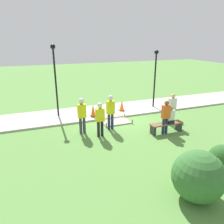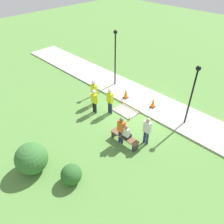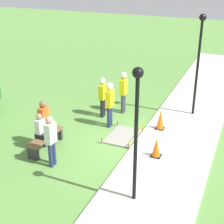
% 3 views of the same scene
% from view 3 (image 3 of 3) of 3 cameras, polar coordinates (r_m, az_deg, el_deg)
% --- Properties ---
extents(ground_plane, '(60.00, 60.00, 0.00)m').
position_cam_3_polar(ground_plane, '(12.39, 3.59, -5.59)').
color(ground_plane, '#5B8E42').
extents(sidewalk, '(28.00, 2.77, 0.10)m').
position_cam_3_polar(sidewalk, '(12.05, 9.84, -6.58)').
color(sidewalk, '#BCB7AD').
rests_on(sidewalk, ground_plane).
extents(wet_concrete_patch, '(1.58, 1.09, 0.25)m').
position_cam_3_polar(wet_concrete_patch, '(12.94, 1.84, -4.01)').
color(wet_concrete_patch, gray).
rests_on(wet_concrete_patch, ground_plane).
extents(traffic_cone_near_patch, '(0.34, 0.34, 0.68)m').
position_cam_3_polar(traffic_cone_near_patch, '(11.48, 7.37, -5.84)').
color(traffic_cone_near_patch, black).
rests_on(traffic_cone_near_patch, sidewalk).
extents(traffic_cone_far_patch, '(0.34, 0.34, 0.77)m').
position_cam_3_polar(traffic_cone_far_patch, '(13.30, 8.05, -1.28)').
color(traffic_cone_far_patch, black).
rests_on(traffic_cone_far_patch, sidewalk).
extents(park_bench, '(1.73, 0.44, 0.50)m').
position_cam_3_polar(park_bench, '(12.25, -10.98, -4.52)').
color(park_bench, '#2D2D33').
rests_on(park_bench, ground_plane).
extents(person_seated_on_bench, '(0.36, 0.44, 0.89)m').
position_cam_3_polar(person_seated_on_bench, '(11.94, -11.74, -2.66)').
color(person_seated_on_bench, black).
rests_on(person_seated_on_bench, park_bench).
extents(worker_supervisor, '(0.40, 0.27, 1.85)m').
position_cam_3_polar(worker_supervisor, '(13.29, -0.39, 1.93)').
color(worker_supervisor, navy).
rests_on(worker_supervisor, ground_plane).
extents(worker_assistant, '(0.40, 0.25, 1.71)m').
position_cam_3_polar(worker_assistant, '(14.23, -1.56, 3.01)').
color(worker_assistant, black).
rests_on(worker_assistant, ground_plane).
extents(worker_trainee, '(0.40, 0.26, 1.83)m').
position_cam_3_polar(worker_trainee, '(14.59, 1.93, 3.93)').
color(worker_trainee, '#383D47').
rests_on(worker_trainee, ground_plane).
extents(bystander_in_orange_shirt, '(0.40, 0.23, 1.72)m').
position_cam_3_polar(bystander_in_orange_shirt, '(12.15, -11.22, -1.48)').
color(bystander_in_orange_shirt, navy).
rests_on(bystander_in_orange_shirt, ground_plane).
extents(bystander_in_gray_shirt, '(0.40, 0.23, 1.75)m').
position_cam_3_polar(bystander_in_gray_shirt, '(10.93, -10.12, -4.32)').
color(bystander_in_gray_shirt, navy).
rests_on(bystander_in_gray_shirt, ground_plane).
extents(lamppost_near, '(0.28, 0.28, 4.14)m').
position_cam_3_polar(lamppost_near, '(14.17, 14.29, 9.73)').
color(lamppost_near, black).
rests_on(lamppost_near, sidewalk).
extents(lamppost_far, '(0.28, 0.28, 3.74)m').
position_cam_3_polar(lamppost_far, '(8.47, 4.10, -0.83)').
color(lamppost_far, black).
rests_on(lamppost_far, sidewalk).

